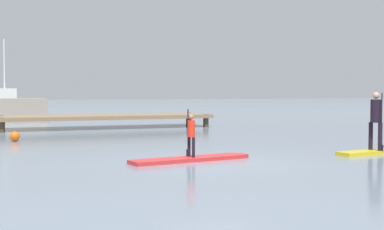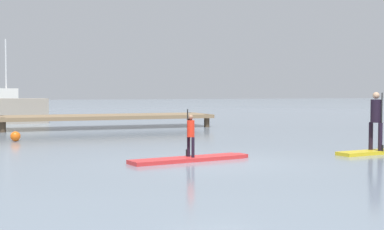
# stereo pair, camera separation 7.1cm
# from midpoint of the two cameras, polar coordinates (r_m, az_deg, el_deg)

# --- Properties ---
(ground_plane) EXTENTS (240.00, 240.00, 0.00)m
(ground_plane) POSITION_cam_midpoint_polar(r_m,az_deg,el_deg) (13.50, 2.67, -5.14)
(ground_plane) COLOR gray
(paddleboard_near) EXTENTS (3.42, 1.14, 0.10)m
(paddleboard_near) POSITION_cam_midpoint_polar(r_m,az_deg,el_deg) (13.78, -0.01, -4.77)
(paddleboard_near) COLOR red
(paddleboard_near) RESTS_ON ground
(paddler_child_solo) EXTENTS (0.22, 0.39, 1.25)m
(paddler_child_solo) POSITION_cam_midpoint_polar(r_m,az_deg,el_deg) (13.72, -0.01, -1.98)
(paddler_child_solo) COLOR black
(paddler_child_solo) RESTS_ON paddleboard_near
(paddleboard_far) EXTENTS (3.26, 0.92, 0.10)m
(paddleboard_far) POSITION_cam_midpoint_polar(r_m,az_deg,el_deg) (16.51, 20.04, -3.72)
(paddleboard_far) COLOR gold
(paddleboard_far) RESTS_ON ground
(paddler_adult) EXTENTS (0.33, 0.53, 1.69)m
(paddler_adult) POSITION_cam_midpoint_polar(r_m,az_deg,el_deg) (16.20, 19.39, -0.20)
(paddler_adult) COLOR black
(paddler_adult) RESTS_ON paddleboard_far
(floating_dock) EXTENTS (10.52, 3.08, 0.65)m
(floating_dock) POSITION_cam_midpoint_polar(r_m,az_deg,el_deg) (26.85, -9.16, -0.20)
(floating_dock) COLOR #846B4C
(floating_dock) RESTS_ON ground
(mooring_buoy_near) EXTENTS (0.36, 0.36, 0.36)m
(mooring_buoy_near) POSITION_cam_midpoint_polar(r_m,az_deg,el_deg) (20.29, -18.46, -2.20)
(mooring_buoy_near) COLOR orange
(mooring_buoy_near) RESTS_ON ground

